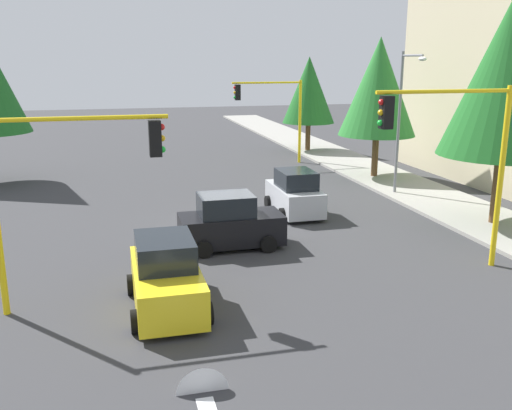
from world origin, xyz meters
TOP-DOWN VIEW (x-y plane):
  - ground_plane at (0.00, 0.00)m, footprint 120.00×120.00m
  - sidewalk_kerb at (-5.00, 10.50)m, footprint 80.00×4.00m
  - lane_arrow_near at (11.51, -3.00)m, footprint 2.40×1.10m
  - traffic_signal_near_left at (6.00, 5.73)m, footprint 0.36×4.59m
  - traffic_signal_near_right at (6.00, -5.64)m, footprint 0.36×4.59m
  - traffic_signal_far_left at (-14.00, 5.64)m, footprint 0.36×4.59m
  - street_lamp_curbside at (-3.61, 9.20)m, footprint 2.15×0.28m
  - tree_roadside_near at (2.00, 10.50)m, footprint 5.00×5.00m
  - tree_roadside_mid at (-8.00, 10.00)m, footprint 4.29×4.29m
  - tree_roadside_far at (-18.00, 9.50)m, footprint 3.75×3.75m
  - car_black at (2.00, -0.53)m, footprint 2.07×3.70m
  - car_yellow at (6.68, -3.28)m, footprint 3.97×2.06m
  - car_silver at (-1.77, 3.17)m, footprint 3.67×1.99m

SIDE VIEW (x-z plane):
  - ground_plane at x=0.00m, z-range 0.00..0.00m
  - lane_arrow_near at x=11.51m, z-range -0.54..0.56m
  - sidewalk_kerb at x=-5.00m, z-range 0.00..0.15m
  - car_silver at x=-1.77m, z-range -0.09..1.88m
  - car_black at x=2.00m, z-range -0.09..1.88m
  - car_yellow at x=6.68m, z-range -0.09..1.88m
  - traffic_signal_near_right at x=6.00m, z-range 1.12..6.44m
  - traffic_signal_far_left at x=-14.00m, z-range 1.13..6.47m
  - traffic_signal_near_left at x=6.00m, z-range 1.21..7.07m
  - street_lamp_curbside at x=-3.61m, z-range 0.85..7.85m
  - tree_roadside_far at x=-18.00m, z-range 1.06..7.89m
  - tree_roadside_mid at x=-8.00m, z-range 1.23..9.06m
  - tree_roadside_near at x=2.00m, z-range 1.45..10.63m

